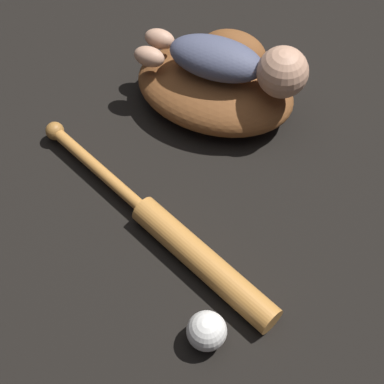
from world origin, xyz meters
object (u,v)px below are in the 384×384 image
at_px(baseball_bat, 180,241).
at_px(baby_figure, 236,62).
at_px(baseball_glove, 218,83).
at_px(baseball, 207,331).

bearing_deg(baseball_bat, baby_figure, 82.65).
relative_size(baseball_glove, baseball, 5.50).
distance_m(baby_figure, baseball, 0.53).
bearing_deg(baseball_glove, baseball, -82.86).
height_order(baseball_glove, baseball, baseball_glove).
bearing_deg(baby_figure, baseball_bat, -97.35).
bearing_deg(baseball_glove, baseball_bat, -91.35).
distance_m(baby_figure, baseball_bat, 0.38).
bearing_deg(baseball_glove, baby_figure, -35.25).
bearing_deg(baseball, baby_figure, 93.47).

